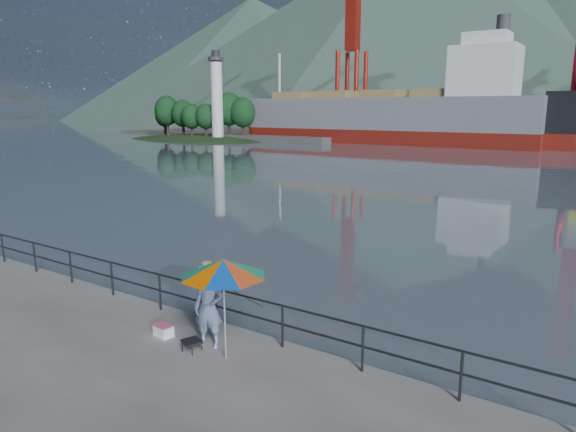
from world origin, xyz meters
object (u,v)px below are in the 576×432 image
object	(u,v)px
cooler_bag	(163,331)
bulk_carrier	(394,116)
fisherman	(209,308)
beach_umbrella	(223,268)

from	to	relation	value
cooler_bag	bulk_carrier	xyz separation A→B (m)	(-23.26, 70.94, 4.04)
fisherman	bulk_carrier	distance (m)	74.92
bulk_carrier	fisherman	bearing A→B (deg)	-70.86
fisherman	cooler_bag	xyz separation A→B (m)	(-1.28, -0.23, -0.80)
bulk_carrier	beach_umbrella	bearing A→B (deg)	-70.42
beach_umbrella	cooler_bag	xyz separation A→B (m)	(-1.98, 0.03, -1.94)
beach_umbrella	bulk_carrier	world-z (taller)	bulk_carrier
fisherman	beach_umbrella	bearing A→B (deg)	-43.43
beach_umbrella	bulk_carrier	size ratio (longest dim) A/B	0.05
fisherman	cooler_bag	distance (m)	1.52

